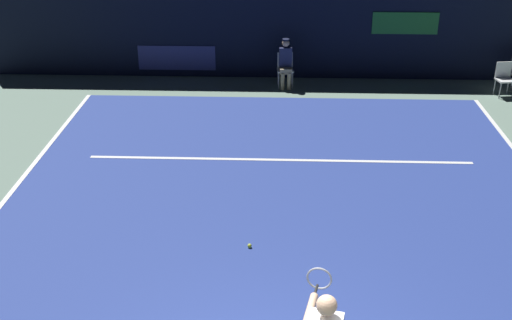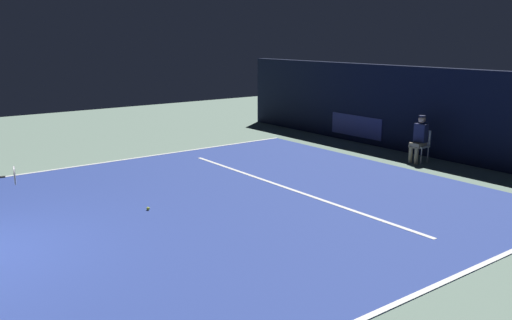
# 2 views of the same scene
# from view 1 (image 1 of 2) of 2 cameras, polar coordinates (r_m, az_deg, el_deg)

# --- Properties ---
(ground_plane) EXTENTS (32.61, 32.61, 0.00)m
(ground_plane) POSITION_cam_1_polar(r_m,az_deg,el_deg) (11.58, 2.09, -4.43)
(ground_plane) COLOR slate
(court_surface) EXTENTS (10.25, 11.66, 0.01)m
(court_surface) POSITION_cam_1_polar(r_m,az_deg,el_deg) (11.57, 2.09, -4.40)
(court_surface) COLOR navy
(court_surface) RESTS_ON ground
(line_sideline_right) EXTENTS (0.10, 11.66, 0.01)m
(line_sideline_right) POSITION_cam_1_polar(r_m,az_deg,el_deg) (12.62, -21.67, -3.62)
(line_sideline_right) COLOR white
(line_sideline_right) RESTS_ON court_surface
(line_service) EXTENTS (7.99, 0.10, 0.01)m
(line_service) POSITION_cam_1_polar(r_m,az_deg,el_deg) (13.37, 2.13, 0.01)
(line_service) COLOR white
(line_service) RESTS_ON court_surface
(back_wall) EXTENTS (16.93, 0.33, 2.60)m
(back_wall) POSITION_cam_1_polar(r_m,az_deg,el_deg) (18.27, 2.27, 11.37)
(back_wall) COLOR black
(back_wall) RESTS_ON ground
(line_judge_on_chair) EXTENTS (0.47, 0.55, 1.32)m
(line_judge_on_chair) POSITION_cam_1_polar(r_m,az_deg,el_deg) (17.53, 2.65, 8.67)
(line_judge_on_chair) COLOR white
(line_judge_on_chair) RESTS_ON ground
(courtside_chair_far) EXTENTS (0.49, 0.47, 0.88)m
(courtside_chair_far) POSITION_cam_1_polar(r_m,az_deg,el_deg) (18.12, 21.26, 6.90)
(courtside_chair_far) COLOR white
(courtside_chair_far) RESTS_ON ground
(tennis_ball) EXTENTS (0.07, 0.07, 0.07)m
(tennis_ball) POSITION_cam_1_polar(r_m,az_deg,el_deg) (10.48, -0.58, -7.64)
(tennis_ball) COLOR #CCE033
(tennis_ball) RESTS_ON court_surface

